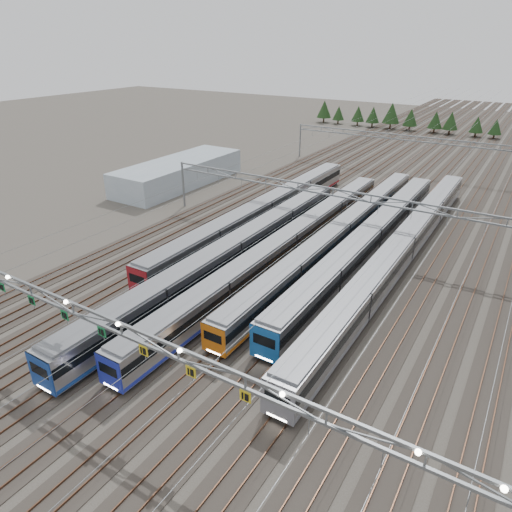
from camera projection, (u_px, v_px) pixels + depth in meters
The scene contains 13 objects.
ground at pixel (133, 403), 37.56m from camera, with size 400.00×400.00×0.00m, color #47423A.
track_bed at pixel (428, 152), 113.44m from camera, with size 54.00×260.00×5.42m.
train_a at pixel (263, 212), 72.12m from camera, with size 3.14×54.89×4.10m.
train_b at pixel (232, 254), 58.27m from camera, with size 3.07×55.02×4.00m.
train_c at pixel (287, 244), 61.23m from camera, with size 2.87×61.92×3.73m.
train_d at pixel (340, 233), 64.98m from camera, with size 2.75×60.65×3.57m.
train_e at pixel (369, 240), 62.08m from camera, with size 3.11×55.70×4.06m.
train_f at pixel (402, 248), 59.94m from camera, with size 3.00×66.78×3.91m.
gantry_near at pixel (120, 332), 34.43m from camera, with size 56.36×0.61×8.08m.
gantry_mid at pixel (333, 198), 65.41m from camera, with size 56.36×0.36×8.00m.
gantry_far at pixel (415, 143), 99.84m from camera, with size 56.36×0.36×8.00m.
west_shed at pixel (179, 172), 92.85m from camera, with size 10.00×30.00×4.84m, color #9CAEBA.
treeline at pixel (454, 121), 139.91m from camera, with size 93.80×5.60×7.02m.
Camera 1 is at (23.79, -18.92, 27.15)m, focal length 32.00 mm.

